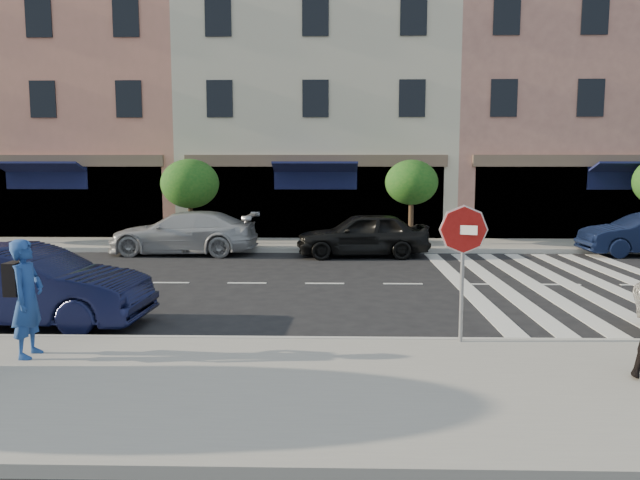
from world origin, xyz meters
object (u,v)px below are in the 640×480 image
(car_near_mid, at_px, (25,286))
(car_far_left, at_px, (183,233))
(photographer, at_px, (27,298))
(stop_sign, at_px, (463,242))
(car_far_mid, at_px, (363,234))

(car_near_mid, distance_m, car_far_left, 9.42)
(car_near_mid, bearing_deg, photographer, -149.37)
(stop_sign, bearing_deg, car_near_mid, -169.39)
(photographer, bearing_deg, car_far_left, 3.18)
(stop_sign, height_order, photographer, stop_sign)
(stop_sign, height_order, car_far_mid, stop_sign)
(car_far_left, bearing_deg, car_far_mid, 88.22)
(car_far_left, bearing_deg, car_near_mid, -2.00)
(photographer, relative_size, car_far_left, 0.36)
(photographer, xyz_separation_m, car_far_mid, (5.54, 11.26, -0.31))
(car_near_mid, distance_m, car_far_mid, 11.21)
(car_near_mid, relative_size, car_far_mid, 1.07)
(photographer, bearing_deg, car_far_mid, -25.42)
(car_far_mid, bearing_deg, stop_sign, 2.68)
(car_near_mid, height_order, car_far_mid, car_near_mid)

